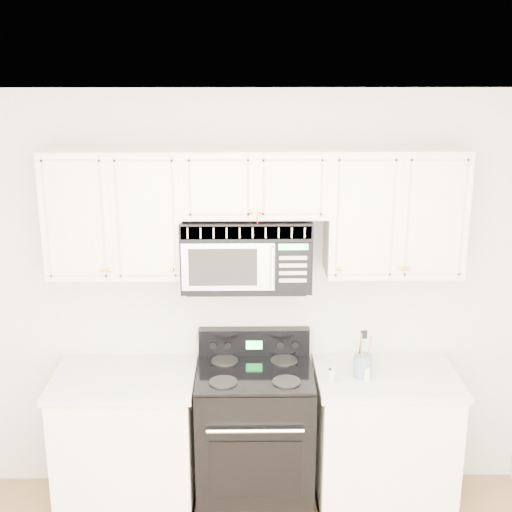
{
  "coord_description": "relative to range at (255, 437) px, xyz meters",
  "views": [
    {
      "loc": [
        -0.06,
        -2.5,
        2.83
      ],
      "look_at": [
        0.0,
        1.3,
        1.71
      ],
      "focal_mm": 50.0,
      "sensor_mm": 36.0,
      "label": 1
    }
  ],
  "objects": [
    {
      "name": "room",
      "position": [
        0.01,
        -1.45,
        0.82
      ],
      "size": [
        3.51,
        3.51,
        2.61
      ],
      "color": "#98794C",
      "rests_on": "ground"
    },
    {
      "name": "base_cabinet_left",
      "position": [
        -0.79,
        -0.01,
        -0.06
      ],
      "size": [
        0.86,
        0.65,
        0.92
      ],
      "color": "white",
      "rests_on": "ground"
    },
    {
      "name": "base_cabinet_right",
      "position": [
        0.81,
        -0.01,
        -0.06
      ],
      "size": [
        0.86,
        0.65,
        0.92
      ],
      "color": "white",
      "rests_on": "ground"
    },
    {
      "name": "range",
      "position": [
        0.0,
        0.0,
        0.0
      ],
      "size": [
        0.71,
        0.65,
        1.11
      ],
      "color": "black",
      "rests_on": "ground"
    },
    {
      "name": "upper_cabinets",
      "position": [
        0.01,
        0.13,
        1.45
      ],
      "size": [
        2.44,
        0.37,
        0.75
      ],
      "color": "white",
      "rests_on": "ground"
    },
    {
      "name": "microwave",
      "position": [
        -0.05,
        0.1,
        1.18
      ],
      "size": [
        0.76,
        0.43,
        0.42
      ],
      "color": "black",
      "rests_on": "ground"
    },
    {
      "name": "utensil_crock",
      "position": [
        0.65,
        -0.05,
        0.51
      ],
      "size": [
        0.11,
        0.11,
        0.3
      ],
      "color": "slate",
      "rests_on": "base_cabinet_right"
    },
    {
      "name": "shaker_salt",
      "position": [
        0.46,
        -0.12,
        0.48
      ],
      "size": [
        0.04,
        0.04,
        0.09
      ],
      "color": "silver",
      "rests_on": "base_cabinet_right"
    },
    {
      "name": "shaker_pepper",
      "position": [
        0.67,
        -0.11,
        0.48
      ],
      "size": [
        0.04,
        0.04,
        0.09
      ],
      "color": "silver",
      "rests_on": "base_cabinet_right"
    }
  ]
}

